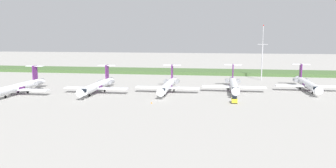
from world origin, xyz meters
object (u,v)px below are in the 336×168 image
(regional_jet_second, at_px, (98,86))
(antenna_mast, at_px, (262,58))
(regional_jet_fifth, at_px, (307,84))
(regional_jet_fourth, at_px, (234,84))
(regional_jet_third, at_px, (168,85))
(baggage_tug, at_px, (234,100))
(regional_jet_nearest, at_px, (19,87))
(safety_cone_front_marker, at_px, (152,103))

(regional_jet_second, bearing_deg, antenna_mast, 34.89)
(regional_jet_fifth, bearing_deg, regional_jet_fourth, -167.53)
(regional_jet_third, distance_m, regional_jet_fifth, 51.68)
(regional_jet_fourth, bearing_deg, regional_jet_fifth, 12.47)
(regional_jet_third, relative_size, regional_jet_fifth, 1.00)
(regional_jet_second, xyz_separation_m, regional_jet_fifth, (75.07, 16.44, 0.00))
(regional_jet_fifth, xyz_separation_m, antenna_mast, (-13.20, 26.70, 7.76))
(baggage_tug, bearing_deg, regional_jet_nearest, 176.24)
(regional_jet_third, bearing_deg, regional_jet_second, -168.27)
(regional_jet_third, bearing_deg, antenna_mast, 45.61)
(regional_jet_second, relative_size, safety_cone_front_marker, 56.36)
(regional_jet_second, bearing_deg, regional_jet_third, 11.73)
(regional_jet_fourth, height_order, regional_jet_fifth, same)
(regional_jet_second, relative_size, antenna_mast, 1.25)
(regional_jet_second, distance_m, baggage_tug, 48.92)
(antenna_mast, height_order, safety_cone_front_marker, antenna_mast)
(regional_jet_third, distance_m, safety_cone_front_marker, 21.37)
(regional_jet_third, bearing_deg, regional_jet_nearest, -166.73)
(baggage_tug, distance_m, safety_cone_front_marker, 25.05)
(regional_jet_fourth, height_order, baggage_tug, regional_jet_fourth)
(regional_jet_nearest, distance_m, regional_jet_fourth, 76.10)
(regional_jet_nearest, bearing_deg, baggage_tug, -3.76)
(regional_jet_nearest, relative_size, antenna_mast, 1.25)
(regional_jet_second, height_order, regional_jet_fourth, same)
(regional_jet_fourth, bearing_deg, regional_jet_third, -167.13)
(regional_jet_third, bearing_deg, regional_jet_fourth, 12.87)
(antenna_mast, distance_m, baggage_tug, 57.41)
(regional_jet_third, height_order, antenna_mast, antenna_mast)
(regional_jet_fifth, height_order, safety_cone_front_marker, regional_jet_fifth)
(regional_jet_nearest, bearing_deg, regional_jet_fifth, 12.97)
(regional_jet_fifth, distance_m, safety_cone_front_marker, 61.56)
(antenna_mast, relative_size, safety_cone_front_marker, 45.23)
(regional_jet_second, height_order, regional_jet_third, same)
(regional_jet_third, relative_size, baggage_tug, 9.69)
(regional_jet_second, bearing_deg, baggage_tug, -13.78)
(regional_jet_second, height_order, antenna_mast, antenna_mast)
(safety_cone_front_marker, bearing_deg, regional_jet_second, 144.90)
(regional_jet_nearest, distance_m, baggage_tug, 73.64)
(regional_jet_fifth, bearing_deg, safety_cone_front_marker, -148.11)
(regional_jet_nearest, xyz_separation_m, regional_jet_fifth, (101.05, 23.27, 0.00))
(regional_jet_fifth, relative_size, safety_cone_front_marker, 56.36)
(regional_jet_nearest, relative_size, baggage_tug, 9.69)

